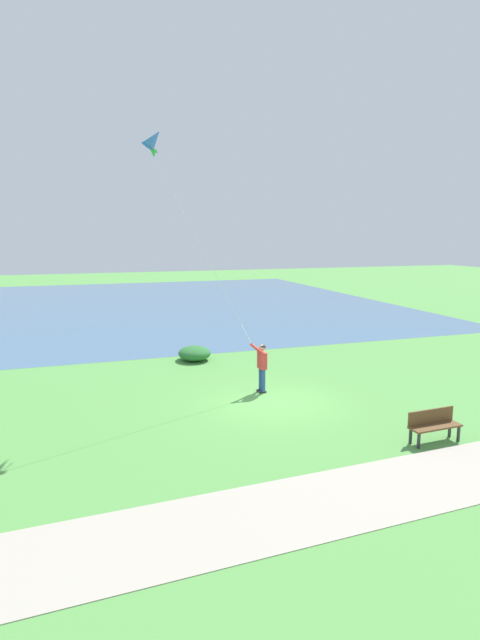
{
  "coord_description": "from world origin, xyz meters",
  "views": [
    {
      "loc": [
        -14.54,
        5.94,
        5.54
      ],
      "look_at": [
        0.54,
        1.0,
        2.76
      ],
      "focal_mm": 27.3,
      "sensor_mm": 36.0,
      "label": 1
    }
  ],
  "objects_px": {
    "park_bench_near_walkway": "(433,423)",
    "lakeside_shrub": "(194,353)",
    "flying_kite": "(160,147)",
    "person_kite_flyer": "(262,364)"
  },
  "relations": [
    {
      "from": "lakeside_shrub",
      "to": "person_kite_flyer",
      "type": "bearing_deg",
      "value": -166.16
    },
    {
      "from": "flying_kite",
      "to": "park_bench_near_walkway",
      "type": "relative_size",
      "value": 4.49
    },
    {
      "from": "person_kite_flyer",
      "to": "flying_kite",
      "type": "distance_m",
      "value": 7.91
    },
    {
      "from": "person_kite_flyer",
      "to": "flying_kite",
      "type": "relative_size",
      "value": 0.27
    },
    {
      "from": "flying_kite",
      "to": "park_bench_near_walkway",
      "type": "bearing_deg",
      "value": -128.63
    },
    {
      "from": "flying_kite",
      "to": "person_kite_flyer",
      "type": "bearing_deg",
      "value": -85.1
    },
    {
      "from": "park_bench_near_walkway",
      "to": "lakeside_shrub",
      "type": "bearing_deg",
      "value": 21.75
    },
    {
      "from": "flying_kite",
      "to": "lakeside_shrub",
      "type": "distance_m",
      "value": 9.79
    },
    {
      "from": "flying_kite",
      "to": "lakeside_shrub",
      "type": "bearing_deg",
      "value": -21.94
    },
    {
      "from": "person_kite_flyer",
      "to": "lakeside_shrub",
      "type": "height_order",
      "value": "person_kite_flyer"
    }
  ]
}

